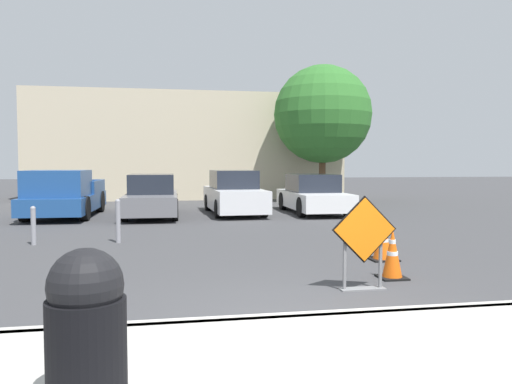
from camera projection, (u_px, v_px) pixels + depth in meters
ground_plane at (217, 223)px, 15.45m from camera, size 96.00×96.00×0.00m
sidewalk_strip at (340, 362)px, 4.43m from camera, size 26.34×2.40×0.14m
curb_lip at (304, 320)px, 5.61m from camera, size 26.34×0.20×0.14m
road_closed_sign at (364, 239)px, 7.17m from camera, size 0.97×0.20×1.37m
traffic_cone_nearest at (392, 254)px, 7.94m from camera, size 0.42×0.42×0.81m
traffic_cone_second at (383, 241)px, 9.47m from camera, size 0.51×0.51×0.74m
traffic_cone_third at (374, 231)px, 10.75m from camera, size 0.52×0.52×0.77m
traffic_cone_fourth at (368, 223)px, 12.33m from camera, size 0.50×0.50×0.73m
pickup_truck at (64, 196)px, 16.95m from camera, size 2.18×5.06×1.62m
parked_car_nearest at (152, 197)px, 17.32m from camera, size 1.82×4.68×1.47m
parked_car_second at (234, 194)px, 18.28m from camera, size 1.92×4.73×1.59m
parked_car_third at (313, 195)px, 18.58m from camera, size 1.89×4.68×1.44m
trash_bin at (86, 328)px, 3.43m from camera, size 0.54×0.54×1.12m
bollard_nearest at (118, 220)px, 11.52m from camera, size 0.12×0.12×1.02m
bollard_second at (33, 224)px, 11.20m from camera, size 0.12×0.12×0.88m
building_facade_backdrop at (188, 147)px, 27.13m from camera, size 16.03×5.00×5.47m
street_tree_behind_lot at (323, 114)px, 23.89m from camera, size 4.68×4.68×6.54m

